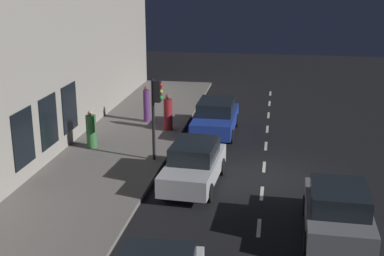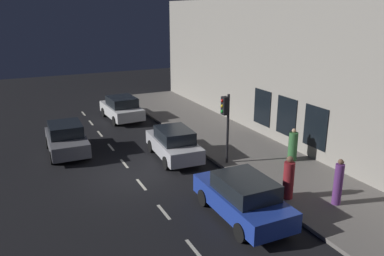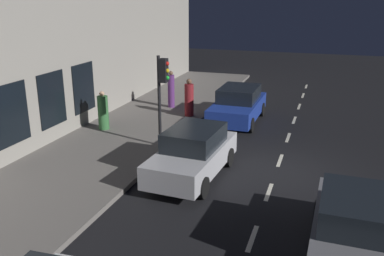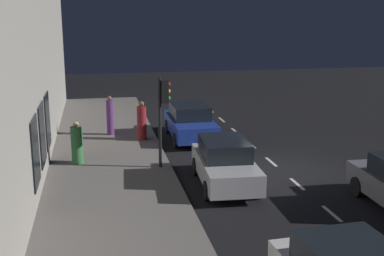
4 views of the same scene
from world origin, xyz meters
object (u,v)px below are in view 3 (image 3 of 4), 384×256
(parked_car_2, at_px, (357,228))
(pedestrian_2, at_px, (189,99))
(pedestrian_1, at_px, (103,112))
(pedestrian_0, at_px, (171,90))
(parked_car_1, at_px, (238,105))
(parked_car_0, at_px, (193,153))
(traffic_light, at_px, (162,82))

(parked_car_2, height_order, pedestrian_2, pedestrian_2)
(parked_car_2, bearing_deg, pedestrian_2, 128.50)
(pedestrian_1, distance_m, pedestrian_2, 4.09)
(pedestrian_0, xyz_separation_m, pedestrian_2, (-1.35, 1.20, -0.06))
(parked_car_2, distance_m, pedestrian_2, 11.54)
(parked_car_2, relative_size, pedestrian_2, 2.27)
(parked_car_1, xyz_separation_m, parked_car_2, (-4.70, 9.46, -0.00))
(parked_car_2, bearing_deg, pedestrian_1, 148.97)
(pedestrian_1, bearing_deg, parked_car_0, -143.51)
(parked_car_1, xyz_separation_m, pedestrian_0, (3.60, -0.95, 0.21))
(traffic_light, distance_m, parked_car_0, 3.20)
(parked_car_0, distance_m, pedestrian_1, 5.84)
(pedestrian_2, bearing_deg, parked_car_1, 154.39)
(parked_car_0, relative_size, parked_car_1, 0.96)
(traffic_light, height_order, pedestrian_0, traffic_light)
(parked_car_0, bearing_deg, pedestrian_2, -66.77)
(pedestrian_2, bearing_deg, pedestrian_1, 15.94)
(pedestrian_2, bearing_deg, traffic_light, 63.65)
(traffic_light, xyz_separation_m, pedestrian_2, (0.41, -4.16, -1.61))
(traffic_light, xyz_separation_m, pedestrian_1, (3.15, -1.12, -1.68))
(traffic_light, relative_size, parked_car_0, 0.81)
(parked_car_2, xyz_separation_m, pedestrian_2, (6.95, -9.21, 0.16))
(traffic_light, bearing_deg, parked_car_1, -112.68)
(parked_car_1, bearing_deg, pedestrian_1, 33.68)
(parked_car_1, xyz_separation_m, pedestrian_1, (4.99, 3.29, 0.09))
(pedestrian_2, bearing_deg, pedestrian_0, -73.61)
(traffic_light, relative_size, pedestrian_0, 1.84)
(pedestrian_1, bearing_deg, pedestrian_0, -39.87)
(pedestrian_2, bearing_deg, parked_car_2, 95.09)
(parked_car_0, height_order, parked_car_1, same)
(pedestrian_0, height_order, pedestrian_2, pedestrian_0)
(parked_car_0, distance_m, pedestrian_0, 8.14)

